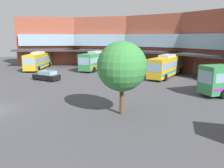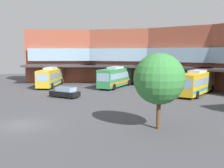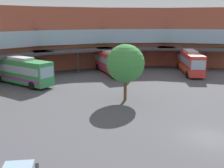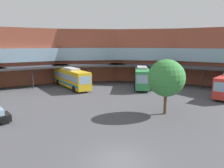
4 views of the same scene
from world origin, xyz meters
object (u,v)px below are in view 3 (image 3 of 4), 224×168
object	(u,v)px
bus_0	(22,71)
plaza_tree	(125,64)
bus_2	(190,61)
bus_4	(111,62)

from	to	relation	value
bus_0	plaza_tree	bearing A→B (deg)	7.41
bus_2	bus_4	bearing A→B (deg)	-84.28
bus_0	plaza_tree	size ratio (longest dim) A/B	1.71
bus_2	bus_4	distance (m)	13.61
bus_4	plaza_tree	world-z (taller)	plaza_tree
bus_4	plaza_tree	size ratio (longest dim) A/B	1.73
bus_0	plaza_tree	distance (m)	16.66
bus_4	plaza_tree	bearing A→B (deg)	-13.65
bus_0	bus_2	xyz separation A→B (m)	(21.31, -17.91, 0.01)
bus_2	bus_4	world-z (taller)	bus_2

